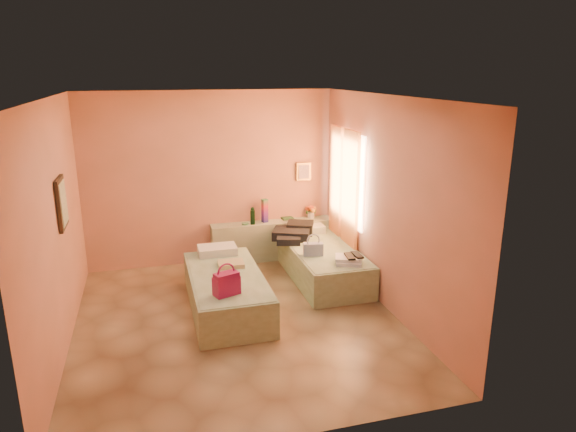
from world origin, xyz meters
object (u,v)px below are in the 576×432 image
object	(u,v)px
green_book	(287,218)
blue_handbag	(313,249)
headboard_ledge	(273,240)
flower_vase	(311,211)
towel_stack	(349,260)
bed_left	(227,292)
magenta_handbag	(226,283)
water_bottle	(253,216)
bed_right	(322,263)

from	to	relation	value
green_book	blue_handbag	distance (m)	1.40
headboard_ledge	flower_vase	bearing A→B (deg)	3.33
towel_stack	bed_left	bearing A→B (deg)	177.54
headboard_ledge	green_book	size ratio (longest dim) A/B	10.76
towel_stack	magenta_handbag	bearing A→B (deg)	-162.76
water_bottle	green_book	world-z (taller)	water_bottle
water_bottle	bed_right	bearing A→B (deg)	-48.90
headboard_ledge	green_book	distance (m)	0.45
flower_vase	blue_handbag	bearing A→B (deg)	-106.62
bed_right	magenta_handbag	xyz separation A→B (m)	(-1.66, -1.28, 0.39)
green_book	magenta_handbag	world-z (taller)	magenta_handbag
green_book	water_bottle	bearing A→B (deg)	-173.97
water_bottle	green_book	bearing A→B (deg)	11.97
bed_left	flower_vase	bearing A→B (deg)	44.86
bed_left	blue_handbag	bearing A→B (deg)	15.70
headboard_ledge	water_bottle	size ratio (longest dim) A/B	7.55
bed_left	bed_right	distance (m)	1.71
flower_vase	magenta_handbag	world-z (taller)	flower_vase
water_bottle	towel_stack	xyz separation A→B (m)	(1.00, -1.72, -0.24)
water_bottle	magenta_handbag	distance (m)	2.42
headboard_ledge	flower_vase	distance (m)	0.83
bed_left	green_book	bearing A→B (deg)	53.04
green_book	flower_vase	world-z (taller)	flower_vase
water_bottle	flower_vase	size ratio (longest dim) A/B	1.03
towel_stack	flower_vase	bearing A→B (deg)	89.07
green_book	towel_stack	distance (m)	1.89
blue_handbag	bed_left	bearing A→B (deg)	-152.63
green_book	blue_handbag	world-z (taller)	blue_handbag
green_book	blue_handbag	bearing A→B (deg)	-95.86
bed_right	water_bottle	size ratio (longest dim) A/B	7.37
bed_left	blue_handbag	world-z (taller)	blue_handbag
bed_left	blue_handbag	distance (m)	1.43
bed_left	towel_stack	xyz separation A→B (m)	(1.71, -0.07, 0.30)
bed_right	water_bottle	distance (m)	1.43
towel_stack	blue_handbag	bearing A→B (deg)	129.85
green_book	flower_vase	size ratio (longest dim) A/B	0.73
headboard_ledge	blue_handbag	size ratio (longest dim) A/B	7.21
headboard_ledge	towel_stack	distance (m)	1.91
blue_handbag	towel_stack	world-z (taller)	blue_handbag
flower_vase	blue_handbag	xyz separation A→B (m)	(-0.41, -1.36, -0.19)
headboard_ledge	green_book	bearing A→B (deg)	15.73
flower_vase	blue_handbag	size ratio (longest dim) A/B	0.92
flower_vase	towel_stack	world-z (taller)	flower_vase
magenta_handbag	bed_right	bearing A→B (deg)	17.76
headboard_ledge	magenta_handbag	world-z (taller)	magenta_handbag
bed_right	flower_vase	distance (m)	1.22
water_bottle	blue_handbag	xyz separation A→B (m)	(0.63, -1.27, -0.19)
bed_right	blue_handbag	world-z (taller)	blue_handbag
water_bottle	green_book	size ratio (longest dim) A/B	1.42
headboard_ledge	bed_left	distance (m)	2.00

